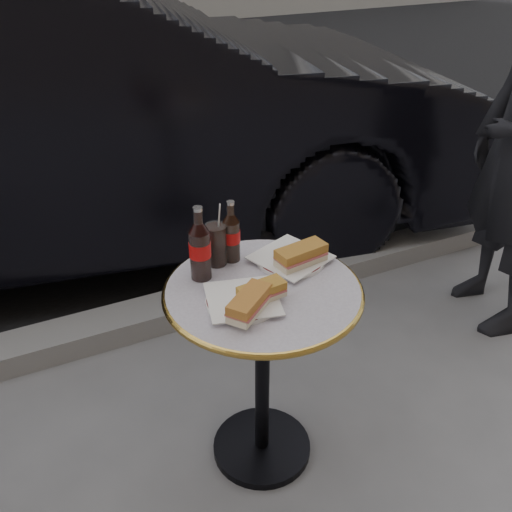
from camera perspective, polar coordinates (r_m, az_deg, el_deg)
name	(u,v)px	position (r m, az deg, el deg)	size (l,w,h in m)	color
ground	(262,449)	(2.25, 0.58, -18.73)	(80.00, 80.00, 0.00)	slate
asphalt_road	(53,101)	(6.56, -19.64, 14.36)	(40.00, 8.00, 0.00)	black
curb	(182,308)	(2.84, -7.46, -5.22)	(40.00, 0.20, 0.12)	gray
bistro_table	(262,376)	(1.99, 0.64, -11.94)	(0.62, 0.62, 0.73)	#BAB2C4
plate_left	(243,301)	(1.69, -1.34, -4.51)	(0.22, 0.22, 0.01)	white
plate_right	(290,259)	(1.89, 3.46, -0.32)	(0.23, 0.23, 0.01)	white
sandwich_left_a	(249,304)	(1.62, -0.67, -4.84)	(0.16, 0.08, 0.06)	#B46F2D
sandwich_left_b	(262,293)	(1.67, 0.57, -3.69)	(0.14, 0.07, 0.05)	#B57F2E
sandwich_right	(301,256)	(1.84, 4.52, 0.01)	(0.17, 0.08, 0.06)	#AF742C
cola_bottle_left	(200,243)	(1.75, -5.66, 1.28)	(0.07, 0.07, 0.25)	black
cola_bottle_right	(231,231)	(1.84, -2.50, 2.50)	(0.06, 0.06, 0.21)	black
cola_glass	(216,244)	(1.84, -4.00, 1.16)	(0.07, 0.07, 0.14)	black
parked_car	(54,113)	(3.37, -19.56, 13.33)	(4.77, 1.66, 1.57)	black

